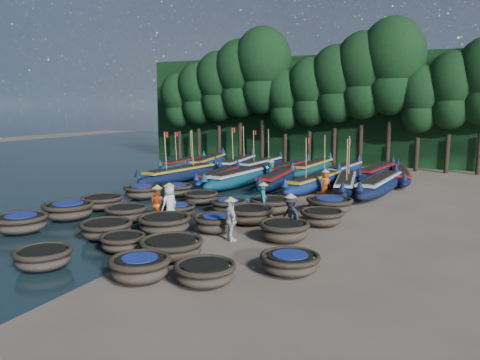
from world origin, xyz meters
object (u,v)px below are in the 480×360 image
at_px(coracle_23, 271,205).
at_px(long_boat_14, 313,168).
at_px(fisherman_3, 290,215).
at_px(long_boat_12, 261,165).
at_px(long_boat_15, 344,170).
at_px(fisherman_0, 170,203).
at_px(coracle_16, 177,210).
at_px(fisherman_4, 231,219).
at_px(coracle_24, 329,204).
at_px(long_boat_5, 278,179).
at_px(coracle_4, 205,272).
at_px(coracle_12, 164,223).
at_px(coracle_8, 172,248).
at_px(fisherman_1, 263,198).
at_px(long_boat_7, 346,184).
at_px(fisherman_5, 271,172).
at_px(coracle_3, 140,267).
at_px(coracle_22, 201,197).
at_px(long_boat_8, 380,185).
at_px(coracle_19, 322,217).
at_px(long_boat_17, 400,176).
at_px(coracle_6, 106,229).
at_px(coracle_20, 142,191).
at_px(coracle_5, 21,222).
at_px(fisherman_6, 325,182).
at_px(coracle_17, 228,206).
at_px(coracle_18, 250,214).
at_px(long_boat_9, 184,164).
at_px(coracle_13, 216,223).
at_px(long_boat_16, 377,172).
at_px(long_boat_3, 219,176).
at_px(long_boat_10, 207,163).
at_px(coracle_10, 68,210).
at_px(fisherman_2, 158,203).
at_px(long_boat_2, 180,174).
at_px(long_boat_6, 315,182).
at_px(coracle_15, 103,202).
at_px(coracle_21, 177,190).
at_px(coracle_7, 123,242).
at_px(long_boat_11, 238,164).
at_px(long_boat_4, 241,177).

relative_size(coracle_23, long_boat_14, 0.30).
bearing_deg(fisherman_3, long_boat_12, 148.31).
xyz_separation_m(long_boat_15, fisherman_0, (-4.19, -17.48, 0.43)).
distance_m(coracle_16, fisherman_4, 4.78).
height_order(coracle_24, long_boat_5, long_boat_5).
xyz_separation_m(coracle_4, coracle_12, (-4.41, 4.31, 0.05)).
relative_size(coracle_8, fisherman_1, 1.37).
bearing_deg(long_boat_7, fisherman_5, 156.70).
bearing_deg(coracle_3, long_boat_12, 103.76).
relative_size(coracle_22, long_boat_8, 0.24).
bearing_deg(long_boat_7, coracle_19, -94.32).
height_order(long_boat_5, long_boat_17, long_boat_5).
bearing_deg(coracle_6, coracle_20, 116.83).
bearing_deg(coracle_5, fisherman_6, 54.89).
bearing_deg(coracle_3, coracle_16, 114.72).
height_order(coracle_17, coracle_18, coracle_18).
bearing_deg(long_boat_14, long_boat_7, -53.62).
bearing_deg(coracle_19, coracle_8, -117.56).
relative_size(coracle_16, long_boat_9, 0.24).
bearing_deg(long_boat_17, coracle_20, -146.10).
bearing_deg(long_boat_7, long_boat_9, 152.20).
bearing_deg(coracle_13, coracle_12, -151.18).
bearing_deg(long_boat_16, long_boat_3, -138.49).
bearing_deg(coracle_19, long_boat_10, 134.42).
bearing_deg(long_boat_8, long_boat_5, -173.26).
xyz_separation_m(coracle_10, fisherman_1, (8.24, 4.43, 0.45)).
height_order(coracle_22, fisherman_2, fisherman_2).
xyz_separation_m(coracle_5, long_boat_2, (-1.03, 14.35, 0.12)).
bearing_deg(fisherman_6, fisherman_5, 90.39).
bearing_deg(long_boat_3, coracle_5, -100.01).
relative_size(long_boat_3, long_boat_6, 0.91).
xyz_separation_m(coracle_15, coracle_21, (1.66, 4.60, 0.02)).
height_order(coracle_19, coracle_20, coracle_20).
height_order(coracle_23, long_boat_7, long_boat_7).
bearing_deg(long_boat_17, coracle_7, -119.65).
xyz_separation_m(coracle_15, fisherman_5, (5.03, 11.35, 0.42)).
bearing_deg(coracle_3, long_boat_6, 88.10).
distance_m(coracle_6, fisherman_5, 15.61).
relative_size(coracle_4, coracle_21, 1.19).
height_order(coracle_4, coracle_21, coracle_21).
distance_m(long_boat_15, long_boat_17, 4.33).
bearing_deg(long_boat_9, fisherman_2, -64.17).
relative_size(coracle_16, fisherman_3, 0.95).
bearing_deg(coracle_19, coracle_21, 162.81).
distance_m(coracle_10, long_boat_6, 15.01).
relative_size(long_boat_2, long_boat_5, 1.02).
height_order(coracle_3, long_boat_11, long_boat_11).
xyz_separation_m(coracle_22, fisherman_0, (0.80, -4.27, 0.57)).
bearing_deg(long_boat_4, long_boat_16, 46.91).
bearing_deg(coracle_5, long_boat_12, 84.28).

